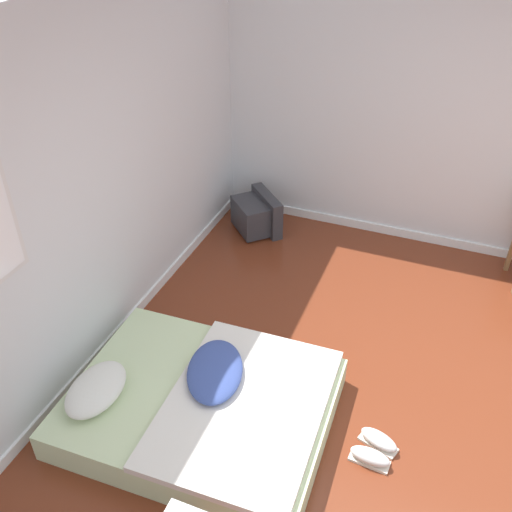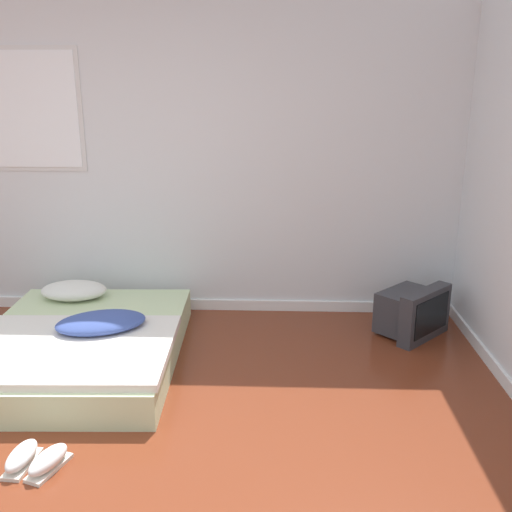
% 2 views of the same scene
% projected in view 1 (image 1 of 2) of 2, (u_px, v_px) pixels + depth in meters
% --- Properties ---
extents(ground_plane, '(20.00, 20.00, 0.00)m').
position_uv_depth(ground_plane, '(433.00, 449.00, 3.75)').
color(ground_plane, maroon).
extents(wall_back, '(7.44, 0.08, 2.60)m').
position_uv_depth(wall_back, '(72.00, 207.00, 3.78)').
color(wall_back, silver).
rests_on(wall_back, ground_plane).
extents(wall_right, '(0.08, 7.47, 2.60)m').
position_uv_depth(wall_right, '(498.00, 125.00, 4.95)').
color(wall_right, silver).
rests_on(wall_right, ground_plane).
extents(mattress_bed, '(1.41, 1.78, 0.37)m').
position_uv_depth(mattress_bed, '(202.00, 405.00, 3.87)').
color(mattress_bed, beige).
rests_on(mattress_bed, ground_plane).
extents(crt_tv, '(0.61, 0.61, 0.39)m').
position_uv_depth(crt_tv, '(257.00, 214.00, 5.86)').
color(crt_tv, '#333338').
rests_on(crt_tv, ground_plane).
extents(sneaker_pair, '(0.31, 0.30, 0.10)m').
position_uv_depth(sneaker_pair, '(374.00, 449.00, 3.69)').
color(sneaker_pair, silver).
rests_on(sneaker_pair, ground_plane).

